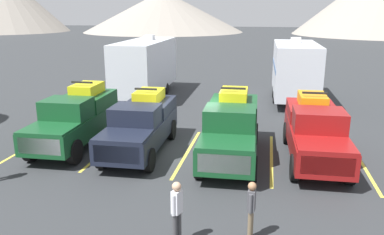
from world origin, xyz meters
TOP-DOWN VIEW (x-y plane):
  - ground_plane at (0.00, 0.00)m, footprint 240.00×240.00m
  - pickup_truck_a at (-4.84, -0.17)m, footprint 2.16×5.59m
  - pickup_truck_b at (-1.89, -0.38)m, footprint 2.16×5.54m
  - pickup_truck_c at (1.76, -0.41)m, footprint 2.21×5.84m
  - pickup_truck_d at (4.93, -0.03)m, footprint 2.17×5.79m
  - lot_stripe_a at (-6.72, -0.30)m, footprint 0.12×5.50m
  - lot_stripe_b at (-3.36, -0.30)m, footprint 0.12×5.50m
  - lot_stripe_c at (0.00, -0.30)m, footprint 0.12×5.50m
  - lot_stripe_d at (3.36, -0.30)m, footprint 0.12×5.50m
  - lot_stripe_e at (6.72, -0.30)m, footprint 0.12×5.50m
  - camper_trailer_a at (-4.85, 9.62)m, footprint 2.63×8.80m
  - camper_trailer_b at (4.71, 10.03)m, footprint 2.67×7.82m
  - person_b at (1.05, -6.63)m, footprint 0.27×0.35m
  - person_c at (2.81, -6.07)m, footprint 0.21×0.34m
  - mountain_ridge at (-0.86, 83.00)m, footprint 149.39×44.43m

SIDE VIEW (x-z plane):
  - ground_plane at x=0.00m, z-range 0.00..0.00m
  - lot_stripe_a at x=-6.72m, z-range 0.00..0.01m
  - lot_stripe_b at x=-3.36m, z-range 0.00..0.01m
  - lot_stripe_c at x=0.00m, z-range 0.00..0.01m
  - lot_stripe_d at x=3.36m, z-range 0.00..0.01m
  - lot_stripe_e at x=6.72m, z-range 0.00..0.01m
  - person_c at x=2.81m, z-range 0.12..1.67m
  - person_b at x=1.05m, z-range 0.13..1.78m
  - pickup_truck_b at x=-1.89m, z-range -0.10..2.35m
  - pickup_truck_d at x=4.93m, z-range -0.08..2.39m
  - pickup_truck_a at x=-4.84m, z-range -0.10..2.49m
  - pickup_truck_c at x=1.76m, z-range -0.10..2.51m
  - camper_trailer_b at x=4.71m, z-range 0.10..4.00m
  - camper_trailer_a at x=-4.85m, z-range 0.10..4.06m
  - mountain_ridge at x=-0.86m, z-range -1.12..15.94m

